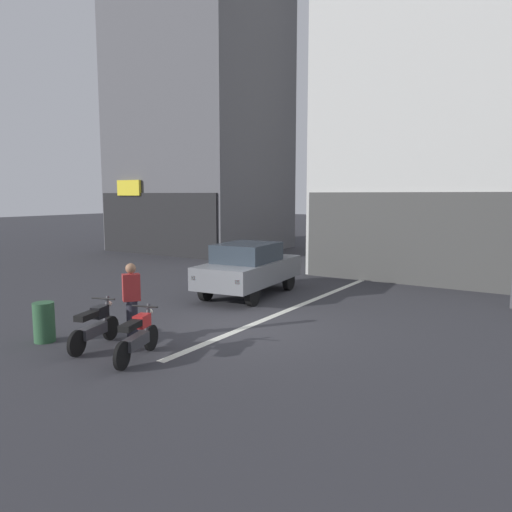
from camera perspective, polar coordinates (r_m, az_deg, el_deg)
The scene contains 9 objects.
ground_plane at distance 11.75m, azimuth -0.83°, elevation -8.19°, with size 120.00×120.00×0.00m, color #333338.
lane_centre_line at distance 16.94m, azimuth 10.55°, elevation -3.52°, with size 0.20×18.00×0.01m, color silver.
building_corner_left at distance 29.26m, azimuth -6.59°, elevation 21.64°, with size 8.21×7.55×20.91m.
building_mid_block at distance 23.67m, azimuth 22.23°, elevation 25.52°, with size 8.15×10.08×21.54m.
car_grey_crossing_near at distance 15.06m, azimuth -0.84°, elevation -1.32°, with size 2.19×4.27×1.64m.
motorcycle_black_row_leftmost at distance 10.58m, azimuth -18.34°, elevation -7.74°, with size 0.64×1.62×0.98m.
motorcycle_red_row_left_mid at distance 9.62m, azimuth -13.69°, elevation -9.06°, with size 0.68×1.60×0.98m.
person_by_motorcycles at distance 10.81m, azimuth -14.33°, elevation -5.11°, with size 0.39×0.42×1.67m.
trash_bin at distance 11.38m, azimuth -23.54°, elevation -7.10°, with size 0.44×0.44×0.85m, color #2D5938.
Camera 1 is at (6.30, -9.41, 3.12)m, focal length 34.21 mm.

